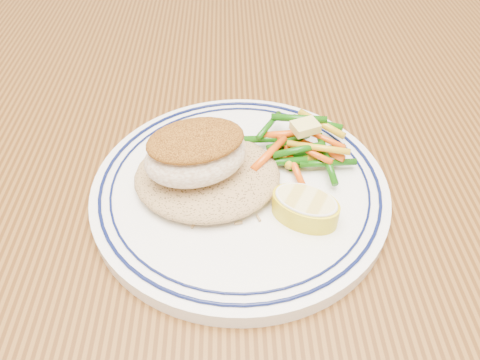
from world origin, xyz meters
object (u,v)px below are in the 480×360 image
at_px(fish_fillet, 196,153).
at_px(lemon_wedge, 305,207).
at_px(dining_table, 206,223).
at_px(rice_pilaf, 207,173).
at_px(plate, 240,188).
at_px(vegetable_pile, 297,145).

height_order(fish_fillet, lemon_wedge, fish_fillet).
height_order(dining_table, rice_pilaf, rice_pilaf).
distance_m(dining_table, lemon_wedge, 0.18).
distance_m(plate, vegetable_pile, 0.07).
relative_size(dining_table, vegetable_pile, 13.92).
height_order(plate, rice_pilaf, rice_pilaf).
height_order(dining_table, plate, plate).
relative_size(dining_table, rice_pilaf, 11.29).
relative_size(dining_table, lemon_wedge, 20.47).
height_order(plate, vegetable_pile, vegetable_pile).
relative_size(plate, fish_fillet, 2.62).
height_order(rice_pilaf, vegetable_pile, vegetable_pile).
relative_size(dining_table, fish_fillet, 14.42).
relative_size(fish_fillet, lemon_wedge, 1.42).
bearing_deg(lemon_wedge, vegetable_pile, 88.07).
height_order(dining_table, vegetable_pile, vegetable_pile).
xyz_separation_m(vegetable_pile, lemon_wedge, (-0.00, -0.08, -0.00)).
relative_size(dining_table, plate, 5.50).
height_order(fish_fillet, vegetable_pile, fish_fillet).
height_order(dining_table, fish_fillet, fish_fillet).
bearing_deg(dining_table, rice_pilaf, -79.43).
bearing_deg(fish_fillet, rice_pilaf, 33.30).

